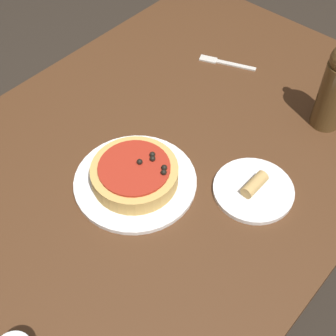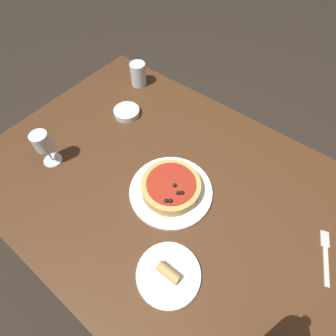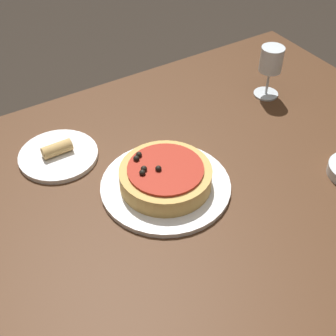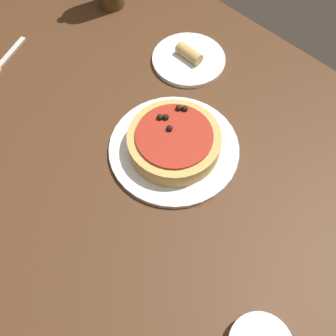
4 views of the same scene
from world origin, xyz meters
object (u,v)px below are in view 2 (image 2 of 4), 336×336
object	(u,v)px
dinner_plate	(171,191)
side_plate	(168,274)
water_cup	(138,74)
pizza	(171,187)
fork	(325,254)
side_bowl	(127,112)
dining_table	(186,207)
wine_glass	(43,143)

from	to	relation	value
dinner_plate	side_plate	size ratio (longest dim) A/B	1.54
water_cup	pizza	bearing A→B (deg)	142.11
water_cup	fork	bearing A→B (deg)	165.41
side_bowl	pizza	bearing A→B (deg)	154.09
pizza	side_plate	size ratio (longest dim) A/B	1.08
dining_table	fork	distance (m)	0.47
dining_table	fork	bearing A→B (deg)	-167.17
wine_glass	side_plate	bearing A→B (deg)	174.91
fork	pizza	bearing A→B (deg)	81.70
pizza	side_bowl	size ratio (longest dim) A/B	1.82
side_bowl	fork	xyz separation A→B (m)	(-0.91, 0.07, -0.01)
wine_glass	pizza	bearing A→B (deg)	-158.77
dinner_plate	fork	distance (m)	0.53
side_bowl	side_plate	world-z (taller)	side_plate
fork	side_bowl	bearing A→B (deg)	63.94
wine_glass	side_plate	distance (m)	0.62
side_bowl	wine_glass	bearing A→B (deg)	82.09
pizza	side_plate	bearing A→B (deg)	126.28
wine_glass	water_cup	xyz separation A→B (m)	(0.05, -0.56, -0.05)
dining_table	pizza	xyz separation A→B (m)	(0.06, 0.02, 0.12)
water_cup	side_bowl	world-z (taller)	water_cup
pizza	wine_glass	bearing A→B (deg)	21.23
wine_glass	side_bowl	size ratio (longest dim) A/B	1.31
dining_table	wine_glass	distance (m)	0.57
dining_table	dinner_plate	size ratio (longest dim) A/B	5.34
water_cup	dining_table	bearing A→B (deg)	146.55
wine_glass	side_bowl	bearing A→B (deg)	-97.91
dining_table	water_cup	xyz separation A→B (m)	(0.55, -0.36, 0.13)
dining_table	fork	xyz separation A→B (m)	(-0.45, -0.10, 0.08)
dining_table	fork	size ratio (longest dim) A/B	9.28
dinner_plate	water_cup	world-z (taller)	water_cup
dinner_plate	fork	xyz separation A→B (m)	(-0.51, -0.12, -0.00)
water_cup	side_bowl	size ratio (longest dim) A/B	0.95
water_cup	side_plate	size ratio (longest dim) A/B	0.56
dinner_plate	wine_glass	bearing A→B (deg)	21.26
wine_glass	fork	world-z (taller)	wine_glass
fork	side_plate	size ratio (longest dim) A/B	0.88
dining_table	side_plate	world-z (taller)	side_plate
pizza	wine_glass	world-z (taller)	wine_glass
dining_table	dinner_plate	distance (m)	0.11
dining_table	water_cup	bearing A→B (deg)	-33.45
wine_glass	side_plate	xyz separation A→B (m)	(-0.61, 0.05, -0.10)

